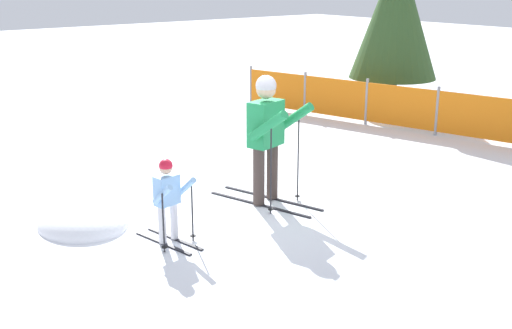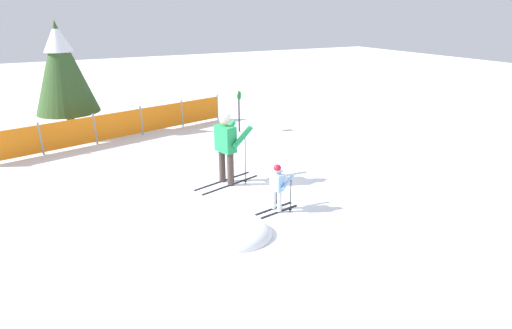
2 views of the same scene
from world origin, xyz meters
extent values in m
plane|color=white|center=(0.00, 0.00, 0.00)|extent=(60.00, 60.00, 0.00)
cube|color=black|center=(0.11, 0.37, 0.01)|extent=(1.63, 0.48, 0.02)
cube|color=black|center=(0.20, 0.06, 0.01)|extent=(1.63, 0.48, 0.02)
cylinder|color=#3F332D|center=(0.11, 0.37, 0.42)|extent=(0.16, 0.16, 0.79)
cylinder|color=#3F332D|center=(0.20, 0.06, 0.42)|extent=(0.16, 0.16, 0.79)
cube|color=#1E8C4C|center=(0.16, 0.21, 1.12)|extent=(0.40, 0.55, 0.62)
cylinder|color=#1E8C4C|center=(0.32, 0.58, 1.18)|extent=(0.60, 0.27, 0.47)
cylinder|color=#1E8C4C|center=(0.48, -0.02, 1.18)|extent=(0.60, 0.27, 0.47)
sphere|color=#D8AD8C|center=(0.16, 0.21, 1.59)|extent=(0.26, 0.26, 0.26)
sphere|color=silver|center=(0.16, 0.21, 1.64)|extent=(0.28, 0.28, 0.28)
cylinder|color=black|center=(0.38, 0.61, 0.62)|extent=(0.02, 0.02, 1.23)
cylinder|color=black|center=(0.38, 0.61, 0.06)|extent=(0.07, 0.07, 0.01)
cylinder|color=black|center=(0.55, -0.02, 0.62)|extent=(0.02, 0.02, 1.23)
cylinder|color=black|center=(0.55, -0.02, 0.06)|extent=(0.07, 0.07, 0.01)
cube|color=black|center=(0.50, -1.47, 0.01)|extent=(0.95, 0.20, 0.02)
cube|color=black|center=(0.53, -1.65, 0.01)|extent=(0.95, 0.20, 0.02)
cylinder|color=silver|center=(0.50, -1.47, 0.25)|extent=(0.09, 0.09, 0.45)
cylinder|color=silver|center=(0.53, -1.65, 0.25)|extent=(0.09, 0.09, 0.45)
cube|color=#8CBFF2|center=(0.51, -1.56, 0.65)|extent=(0.21, 0.31, 0.35)
cylinder|color=#8CBFF2|center=(0.62, -1.36, 0.67)|extent=(0.33, 0.12, 0.29)
cylinder|color=#8CBFF2|center=(0.68, -1.71, 0.67)|extent=(0.33, 0.12, 0.29)
sphere|color=#D8AD8C|center=(0.51, -1.56, 0.92)|extent=(0.15, 0.15, 0.15)
sphere|color=red|center=(0.51, -1.56, 0.95)|extent=(0.16, 0.16, 0.16)
cylinder|color=black|center=(0.66, -1.31, 0.35)|extent=(0.02, 0.02, 0.71)
cylinder|color=black|center=(0.66, -1.31, 0.06)|extent=(0.07, 0.07, 0.01)
cylinder|color=black|center=(0.73, -1.75, 0.35)|extent=(0.02, 0.02, 0.71)
cylinder|color=black|center=(0.73, -1.75, 0.06)|extent=(0.07, 0.07, 0.01)
cylinder|color=gray|center=(-5.23, 4.17, 0.48)|extent=(0.06, 0.06, 0.96)
cylinder|color=gray|center=(-3.73, 4.53, 0.48)|extent=(0.06, 0.06, 0.96)
cylinder|color=gray|center=(-2.23, 4.89, 0.48)|extent=(0.06, 0.06, 0.96)
cylinder|color=gray|center=(-0.73, 5.24, 0.48)|extent=(0.06, 0.06, 0.96)
cube|color=orange|center=(-4.48, 4.35, 0.48)|extent=(1.51, 0.39, 0.81)
cube|color=orange|center=(-2.98, 4.71, 0.48)|extent=(1.51, 0.39, 0.81)
cube|color=orange|center=(-1.48, 5.06, 0.48)|extent=(1.51, 0.39, 0.81)
cube|color=orange|center=(0.03, 5.42, 0.48)|extent=(1.51, 0.39, 0.81)
cylinder|color=#4C3823|center=(-2.81, 6.35, 0.38)|extent=(0.24, 0.24, 0.77)
cone|color=#304F25|center=(-2.81, 6.35, 2.20)|extent=(1.96, 1.96, 2.87)
ellipsoid|color=white|center=(-0.62, -2.14, 0.00)|extent=(1.28, 1.09, 0.51)
camera|label=1|loc=(6.66, -5.12, 3.07)|focal=45.00mm
camera|label=2|loc=(-3.28, -7.95, 3.88)|focal=28.00mm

